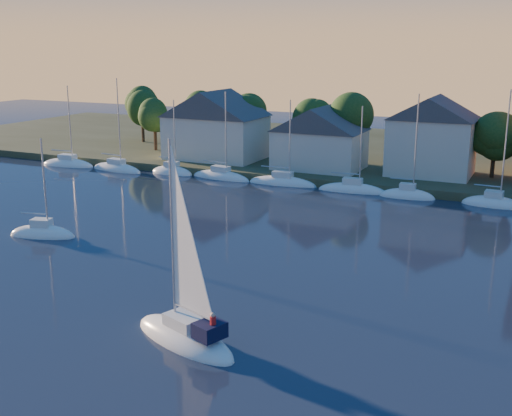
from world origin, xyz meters
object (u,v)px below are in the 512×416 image
Objects in this scene: clubhouse_west at (216,124)px; clubhouse_centre at (320,137)px; clubhouse_east at (432,135)px; drifting_sailboat_left at (43,235)px; hero_sailboat at (186,333)px.

clubhouse_west is 1.18× the size of clubhouse_centre.
clubhouse_east is 1.04× the size of drifting_sailboat_left.
clubhouse_centre is 50.67m from hero_sailboat.
clubhouse_west reaches higher than clubhouse_centre.
clubhouse_west is at bearing -178.09° from clubhouse_east.
clubhouse_east is at bearing 39.46° from drifting_sailboat_left.
clubhouse_west is at bearing 176.42° from clubhouse_centre.
clubhouse_west is at bearing 78.57° from drifting_sailboat_left.
clubhouse_east is at bearing -74.75° from hero_sailboat.
clubhouse_centre is at bearing -3.58° from clubhouse_west.
clubhouse_east is 0.80× the size of hero_sailboat.
hero_sailboat is at bearing -95.06° from clubhouse_east.
hero_sailboat is (25.44, -50.58, -5.37)m from clubhouse_west.
clubhouse_east is (14.00, 2.00, 0.87)m from clubhouse_centre.
drifting_sailboat_left is at bearing -110.13° from clubhouse_centre.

